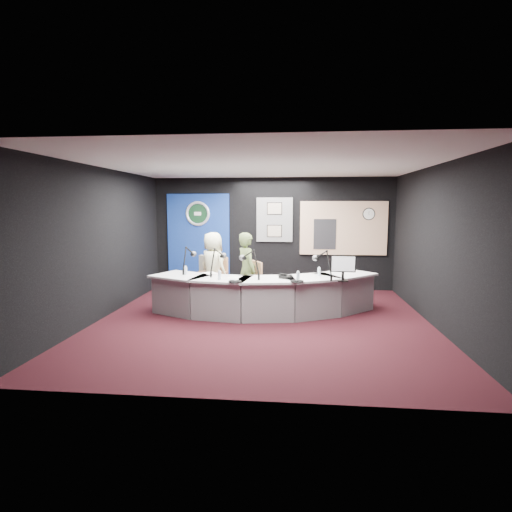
# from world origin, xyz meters

# --- Properties ---
(ground) EXTENTS (6.00, 6.00, 0.00)m
(ground) POSITION_xyz_m (0.00, 0.00, 0.00)
(ground) COLOR black
(ground) RESTS_ON ground
(ceiling) EXTENTS (6.00, 6.00, 0.02)m
(ceiling) POSITION_xyz_m (0.00, 0.00, 2.80)
(ceiling) COLOR silver
(ceiling) RESTS_ON ground
(wall_back) EXTENTS (6.00, 0.02, 2.80)m
(wall_back) POSITION_xyz_m (0.00, 3.00, 1.40)
(wall_back) COLOR black
(wall_back) RESTS_ON ground
(wall_front) EXTENTS (6.00, 0.02, 2.80)m
(wall_front) POSITION_xyz_m (0.00, -3.00, 1.40)
(wall_front) COLOR black
(wall_front) RESTS_ON ground
(wall_left) EXTENTS (0.02, 6.00, 2.80)m
(wall_left) POSITION_xyz_m (-3.00, 0.00, 1.40)
(wall_left) COLOR black
(wall_left) RESTS_ON ground
(wall_right) EXTENTS (0.02, 6.00, 2.80)m
(wall_right) POSITION_xyz_m (3.00, 0.00, 1.40)
(wall_right) COLOR black
(wall_right) RESTS_ON ground
(broadcast_desk) EXTENTS (4.50, 1.90, 0.75)m
(broadcast_desk) POSITION_xyz_m (-0.05, 0.55, 0.38)
(broadcast_desk) COLOR silver
(broadcast_desk) RESTS_ON ground
(backdrop_panel) EXTENTS (1.60, 0.05, 2.30)m
(backdrop_panel) POSITION_xyz_m (-1.90, 2.97, 1.25)
(backdrop_panel) COLOR navy
(backdrop_panel) RESTS_ON wall_back
(agency_seal) EXTENTS (0.63, 0.07, 0.63)m
(agency_seal) POSITION_xyz_m (-1.90, 2.93, 1.90)
(agency_seal) COLOR silver
(agency_seal) RESTS_ON backdrop_panel
(seal_center) EXTENTS (0.48, 0.01, 0.48)m
(seal_center) POSITION_xyz_m (-1.90, 2.94, 1.90)
(seal_center) COLOR black
(seal_center) RESTS_ON backdrop_panel
(pinboard) EXTENTS (0.90, 0.04, 1.10)m
(pinboard) POSITION_xyz_m (0.05, 2.97, 1.75)
(pinboard) COLOR slate
(pinboard) RESTS_ON wall_back
(framed_photo_upper) EXTENTS (0.34, 0.02, 0.27)m
(framed_photo_upper) POSITION_xyz_m (0.05, 2.94, 2.03)
(framed_photo_upper) COLOR gray
(framed_photo_upper) RESTS_ON pinboard
(framed_photo_lower) EXTENTS (0.34, 0.02, 0.27)m
(framed_photo_lower) POSITION_xyz_m (0.05, 2.94, 1.47)
(framed_photo_lower) COLOR gray
(framed_photo_lower) RESTS_ON pinboard
(booth_window_frame) EXTENTS (2.12, 0.06, 1.32)m
(booth_window_frame) POSITION_xyz_m (1.75, 2.97, 1.55)
(booth_window_frame) COLOR tan
(booth_window_frame) RESTS_ON wall_back
(booth_glow) EXTENTS (2.00, 0.02, 1.20)m
(booth_glow) POSITION_xyz_m (1.75, 2.96, 1.55)
(booth_glow) COLOR beige
(booth_glow) RESTS_ON booth_window_frame
(equipment_rack) EXTENTS (0.55, 0.02, 0.75)m
(equipment_rack) POSITION_xyz_m (1.30, 2.94, 1.40)
(equipment_rack) COLOR black
(equipment_rack) RESTS_ON booth_window_frame
(wall_clock) EXTENTS (0.28, 0.01, 0.28)m
(wall_clock) POSITION_xyz_m (2.35, 2.94, 1.90)
(wall_clock) COLOR white
(wall_clock) RESTS_ON booth_window_frame
(armchair_left) EXTENTS (0.81, 0.81, 1.04)m
(armchair_left) POSITION_xyz_m (-1.24, 1.57, 0.52)
(armchair_left) COLOR #A9724D
(armchair_left) RESTS_ON ground
(armchair_right) EXTENTS (0.72, 0.72, 0.94)m
(armchair_right) POSITION_xyz_m (-0.40, 0.95, 0.47)
(armchair_right) COLOR #A9724D
(armchair_right) RESTS_ON ground
(draped_jacket) EXTENTS (0.47, 0.35, 0.70)m
(draped_jacket) POSITION_xyz_m (-1.39, 1.78, 0.62)
(draped_jacket) COLOR gray
(draped_jacket) RESTS_ON armchair_left
(person_man) EXTENTS (0.89, 0.83, 1.52)m
(person_man) POSITION_xyz_m (-1.24, 1.57, 0.76)
(person_man) COLOR beige
(person_man) RESTS_ON ground
(person_woman) EXTENTS (0.62, 0.68, 1.56)m
(person_woman) POSITION_xyz_m (-0.40, 0.95, 0.78)
(person_woman) COLOR #546736
(person_woman) RESTS_ON ground
(computer_monitor) EXTENTS (0.40, 0.05, 0.27)m
(computer_monitor) POSITION_xyz_m (1.43, 0.10, 1.07)
(computer_monitor) COLOR black
(computer_monitor) RESTS_ON broadcast_desk
(desk_phone) EXTENTS (0.25, 0.24, 0.05)m
(desk_phone) POSITION_xyz_m (0.40, 0.29, 0.78)
(desk_phone) COLOR black
(desk_phone) RESTS_ON broadcast_desk
(headphones_near) EXTENTS (0.24, 0.24, 0.04)m
(headphones_near) POSITION_xyz_m (0.62, -0.07, 0.77)
(headphones_near) COLOR black
(headphones_near) RESTS_ON broadcast_desk
(headphones_far) EXTENTS (0.20, 0.20, 0.03)m
(headphones_far) POSITION_xyz_m (-0.47, -0.20, 0.77)
(headphones_far) COLOR black
(headphones_far) RESTS_ON broadcast_desk
(paper_stack) EXTENTS (0.39, 0.41, 0.00)m
(paper_stack) POSITION_xyz_m (-1.11, 0.73, 0.75)
(paper_stack) COLOR white
(paper_stack) RESTS_ON broadcast_desk
(notepad) EXTENTS (0.28, 0.36, 0.00)m
(notepad) POSITION_xyz_m (-0.57, 0.33, 0.75)
(notepad) COLOR white
(notepad) RESTS_ON broadcast_desk
(boom_mic_a) EXTENTS (0.17, 0.74, 0.60)m
(boom_mic_a) POSITION_xyz_m (-1.57, 0.80, 1.05)
(boom_mic_a) COLOR black
(boom_mic_a) RESTS_ON broadcast_desk
(boom_mic_b) EXTENTS (0.26, 0.72, 0.60)m
(boom_mic_b) POSITION_xyz_m (-0.93, 0.57, 1.05)
(boom_mic_b) COLOR black
(boom_mic_b) RESTS_ON broadcast_desk
(boom_mic_c) EXTENTS (0.49, 0.62, 0.60)m
(boom_mic_c) POSITION_xyz_m (-0.26, 0.33, 1.05)
(boom_mic_c) COLOR black
(boom_mic_c) RESTS_ON broadcast_desk
(boom_mic_d) EXTENTS (0.38, 0.68, 0.60)m
(boom_mic_d) POSITION_xyz_m (1.10, 0.40, 1.05)
(boom_mic_d) COLOR black
(boom_mic_d) RESTS_ON broadcast_desk
(water_bottles) EXTENTS (2.65, 0.61, 0.18)m
(water_bottles) POSITION_xyz_m (-0.26, 0.32, 0.84)
(water_bottles) COLOR silver
(water_bottles) RESTS_ON broadcast_desk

